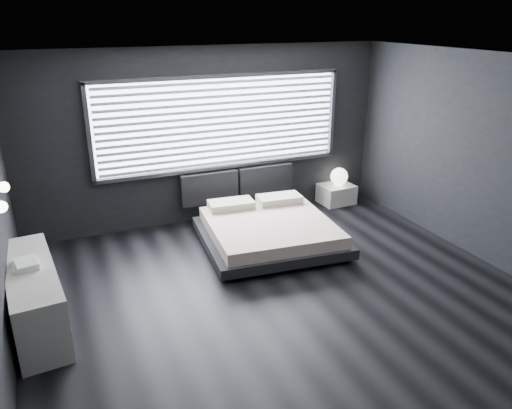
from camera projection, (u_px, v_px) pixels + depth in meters
name	position (u px, v px, depth m)	size (l,w,h in m)	color
room	(286.00, 188.00, 5.64)	(6.04, 6.00, 2.80)	black
window	(222.00, 123.00, 7.95)	(4.14, 0.09, 1.52)	white
headboard	(238.00, 184.00, 8.36)	(1.96, 0.16, 0.52)	black
sconce_near	(1.00, 207.00, 4.55)	(0.18, 0.11, 0.11)	silver
sconce_far	(3.00, 187.00, 5.06)	(0.18, 0.11, 0.11)	silver
bed	(269.00, 230.00, 7.41)	(2.13, 2.05, 0.51)	black
nightstand	(336.00, 194.00, 9.08)	(0.59, 0.49, 0.34)	beige
orb_lamp	(339.00, 176.00, 8.98)	(0.31, 0.31, 0.31)	white
dresser	(34.00, 296.00, 5.46)	(0.66, 1.81, 0.71)	beige
book_stack	(26.00, 264.00, 5.34)	(0.28, 0.36, 0.07)	white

